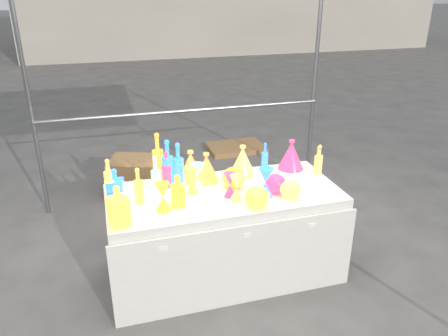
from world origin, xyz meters
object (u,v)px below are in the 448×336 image
object	(u,v)px
cardboard_box_closed	(138,177)
globe_0	(257,198)
decanter_0	(118,206)
lampshade_0	(206,167)
hourglass_0	(163,197)
display_table	(224,234)
bottle_0	(109,176)

from	to	relation	value
cardboard_box_closed	globe_0	bearing A→B (deg)	-50.93
decanter_0	lampshade_0	xyz separation A→B (m)	(0.73, 0.52, -0.02)
decanter_0	hourglass_0	bearing A→B (deg)	4.08
display_table	cardboard_box_closed	distance (m)	1.77
display_table	globe_0	world-z (taller)	globe_0
display_table	decanter_0	size ratio (longest dim) A/B	6.26
globe_0	lampshade_0	world-z (taller)	lampshade_0
decanter_0	globe_0	world-z (taller)	decanter_0
bottle_0	lampshade_0	world-z (taller)	bottle_0
display_table	lampshade_0	xyz separation A→B (m)	(-0.08, 0.24, 0.50)
bottle_0	lampshade_0	bearing A→B (deg)	0.16
hourglass_0	globe_0	xyz separation A→B (m)	(0.66, -0.13, -0.04)
cardboard_box_closed	globe_0	size ratio (longest dim) A/B	3.36
cardboard_box_closed	decanter_0	world-z (taller)	decanter_0
decanter_0	lampshade_0	bearing A→B (deg)	18.62
cardboard_box_closed	bottle_0	bearing A→B (deg)	-82.69
hourglass_0	lampshade_0	distance (m)	0.58
bottle_0	globe_0	world-z (taller)	bottle_0
hourglass_0	lampshade_0	size ratio (longest dim) A/B	0.88
cardboard_box_closed	bottle_0	size ratio (longest dim) A/B	2.11
display_table	globe_0	xyz separation A→B (m)	(0.16, -0.30, 0.45)
display_table	bottle_0	bearing A→B (deg)	164.61
cardboard_box_closed	bottle_0	distance (m)	1.62
cardboard_box_closed	hourglass_0	xyz separation A→B (m)	(0.03, -1.84, 0.64)
display_table	hourglass_0	distance (m)	0.71
lampshade_0	bottle_0	bearing A→B (deg)	-178.35
globe_0	lampshade_0	bearing A→B (deg)	114.40
decanter_0	lampshade_0	world-z (taller)	decanter_0
decanter_0	globe_0	xyz separation A→B (m)	(0.97, -0.01, -0.08)
display_table	hourglass_0	bearing A→B (deg)	-161.68
decanter_0	globe_0	size ratio (longest dim) A/B	1.66
bottle_0	globe_0	size ratio (longest dim) A/B	1.59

